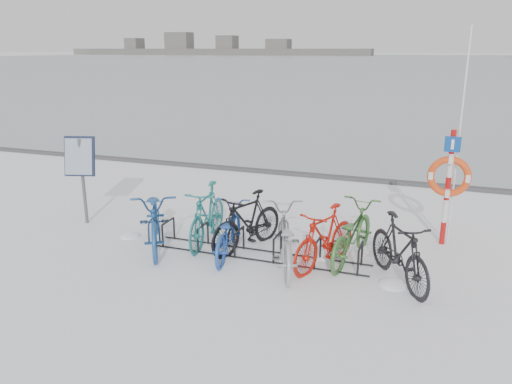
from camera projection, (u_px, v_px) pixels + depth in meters
The scene contains 16 objects.
ground at pixel (258, 256), 8.92m from camera, with size 900.00×900.00×0.00m, color white.
ice_sheet at pixel (430, 61), 149.17m from camera, with size 400.00×298.00×0.02m, color #939EA7.
quay_edge at pixel (327, 177), 14.24m from camera, with size 400.00×0.25×0.10m, color #3F3F42.
bike_rack at pixel (258, 246), 8.87m from camera, with size 4.00×0.48×0.46m.
info_board at pixel (80, 162), 10.23m from camera, with size 0.66×0.40×1.86m.
lifebuoy_station at pixel (449, 177), 9.06m from camera, with size 0.76×0.22×3.96m.
shoreline at pixel (208, 50), 282.85m from camera, with size 180.00×12.00×9.50m.
bike_0 at pixel (155, 216), 9.24m from camera, with size 0.77×2.22×1.17m, color navy.
bike_1 at pixel (207, 213), 9.42m from camera, with size 0.54×1.92×1.15m, color #1D7171.
bike_2 at pixel (228, 229), 8.89m from camera, with size 0.62×1.79×0.94m, color #2049A3.
bike_3 at pixel (247, 220), 9.13m from camera, with size 0.52×1.83×1.10m, color black.
bike_4 at pixel (284, 237), 8.37m from camera, with size 0.70×2.01×1.05m, color #9CA0A4.
bike_5 at pixel (325, 236), 8.40m from camera, with size 0.50×1.77×1.07m, color red.
bike_6 at pixel (352, 231), 8.67m from camera, with size 0.68×1.95×1.02m, color #366A2E.
bike_7 at pixel (400, 249), 7.79m from camera, with size 0.52×1.84×1.11m, color black.
snow_drifts at pixel (278, 253), 9.05m from camera, with size 5.50×1.52×0.17m.
Camera 1 is at (2.74, -7.78, 3.57)m, focal length 35.00 mm.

